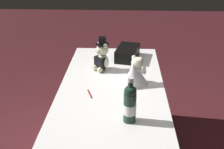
{
  "coord_description": "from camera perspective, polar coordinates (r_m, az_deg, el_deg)",
  "views": [
    {
      "loc": [
        -2.01,
        -0.09,
        1.85
      ],
      "look_at": [
        0.0,
        0.0,
        0.89
      ],
      "focal_mm": 46.5,
      "sensor_mm": 36.0,
      "label": 1
    }
  ],
  "objects": [
    {
      "name": "signing_pen",
      "position": [
        2.16,
        -4.45,
        -3.74
      ],
      "size": [
        0.13,
        0.05,
        0.01
      ],
      "color": "maroon",
      "rests_on": "reception_table"
    },
    {
      "name": "reception_table",
      "position": [
        2.48,
        0.0,
        -10.37
      ],
      "size": [
        1.68,
        0.81,
        0.79
      ],
      "primitive_type": "cube",
      "color": "white",
      "rests_on": "ground_plane"
    },
    {
      "name": "teddy_bear_groom",
      "position": [
        2.5,
        -2.03,
        3.46
      ],
      "size": [
        0.15,
        0.15,
        0.3
      ],
      "color": "beige",
      "rests_on": "reception_table"
    },
    {
      "name": "teddy_bear_bride",
      "position": [
        2.27,
        4.66,
        0.29
      ],
      "size": [
        0.24,
        0.23,
        0.23
      ],
      "color": "white",
      "rests_on": "reception_table"
    },
    {
      "name": "gift_case_black",
      "position": [
        2.77,
        3.08,
        4.25
      ],
      "size": [
        0.35,
        0.25,
        0.11
      ],
      "color": "black",
      "rests_on": "reception_table"
    },
    {
      "name": "champagne_bottle",
      "position": [
        1.8,
        3.54,
        -5.65
      ],
      "size": [
        0.08,
        0.08,
        0.3
      ],
      "color": "#1A3528",
      "rests_on": "reception_table"
    }
  ]
}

